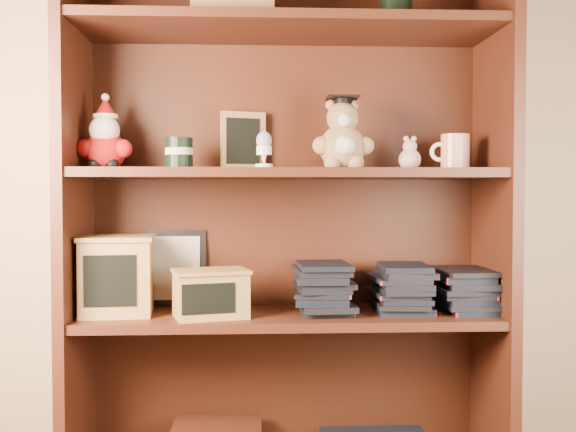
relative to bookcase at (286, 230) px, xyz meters
name	(u,v)px	position (x,y,z in m)	size (l,w,h in m)	color
bookcase	(286,230)	(0.00, 0.00, 0.00)	(1.20, 0.35, 1.60)	#441F13
shelf_lower	(288,317)	(0.00, -0.05, -0.24)	(1.14, 0.33, 0.02)	#441F13
shelf_upper	(288,174)	(0.00, -0.05, 0.16)	(1.14, 0.33, 0.02)	#441F13
santa_plush	(105,140)	(-0.50, -0.06, 0.25)	(0.15, 0.11, 0.21)	#A50F0F
teachers_tin	(179,153)	(-0.30, -0.05, 0.22)	(0.08, 0.08, 0.09)	black
chalkboard_plaque	(243,142)	(-0.12, 0.06, 0.25)	(0.13, 0.09, 0.17)	#9E7547
egg_cup	(264,148)	(-0.06, -0.13, 0.22)	(0.05, 0.05, 0.10)	white
grad_teddy_bear	(343,141)	(0.15, -0.06, 0.25)	(0.17, 0.15, 0.21)	#A48056
pink_figurine	(410,156)	(0.34, -0.05, 0.21)	(0.06, 0.06, 0.10)	#CB9D9D
teacher_mug	(454,152)	(0.47, -0.05, 0.22)	(0.11, 0.08, 0.10)	silver
certificate_frame	(176,268)	(-0.33, 0.09, -0.12)	(0.18, 0.05, 0.22)	black
treats_box	(117,274)	(-0.47, -0.05, -0.12)	(0.22, 0.22, 0.22)	#B18648
pencils_box	(211,293)	(-0.21, -0.12, -0.16)	(0.23, 0.19, 0.13)	#B18648
book_stack_left	(322,287)	(0.10, -0.05, -0.16)	(0.14, 0.20, 0.14)	black
book_stack_mid	(401,286)	(0.32, -0.05, -0.16)	(0.14, 0.20, 0.14)	black
book_stack_right	(464,288)	(0.50, -0.05, -0.16)	(0.14, 0.20, 0.13)	black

